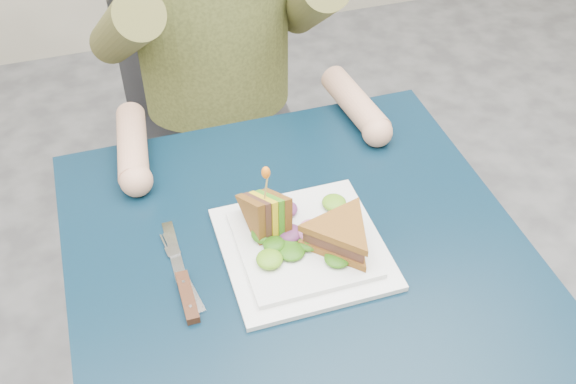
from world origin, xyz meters
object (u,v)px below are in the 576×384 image
object	(u,v)px
chair	(212,103)
sandwich_upright	(267,215)
table	(300,285)
plate	(303,247)
knife	(185,288)
sandwich_flat	(341,235)
fork	(183,273)

from	to	relation	value
chair	sandwich_upright	world-z (taller)	chair
table	chair	distance (m)	0.73
table	chair	bearing A→B (deg)	90.00
plate	knife	distance (m)	0.20
table	chair	size ratio (longest dim) A/B	0.81
chair	plate	world-z (taller)	chair
table	plate	size ratio (longest dim) A/B	2.88
plate	sandwich_upright	size ratio (longest dim) A/B	2.07
table	sandwich_flat	xyz separation A→B (m)	(0.06, -0.02, 0.12)
fork	knife	size ratio (longest dim) A/B	0.81
sandwich_upright	table	bearing A→B (deg)	-51.56
plate	fork	bearing A→B (deg)	177.28
chair	plate	bearing A→B (deg)	-89.49
chair	knife	distance (m)	0.79
sandwich_flat	fork	size ratio (longest dim) A/B	1.09
plate	sandwich_flat	size ratio (longest dim) A/B	1.33
table	knife	xyz separation A→B (m)	(-0.20, -0.02, 0.09)
plate	fork	distance (m)	0.20
chair	plate	size ratio (longest dim) A/B	3.58
plate	sandwich_flat	distance (m)	0.07
chair	plate	distance (m)	0.74
table	plate	world-z (taller)	plate
sandwich_flat	plate	bearing A→B (deg)	155.56
chair	knife	xyz separation A→B (m)	(-0.20, -0.74, 0.20)
sandwich_flat	sandwich_upright	xyz separation A→B (m)	(-0.10, 0.07, 0.01)
knife	sandwich_upright	bearing A→B (deg)	23.96
chair	sandwich_flat	xyz separation A→B (m)	(0.06, -0.74, 0.23)
table	sandwich_upright	world-z (taller)	sandwich_upright
plate	fork	size ratio (longest dim) A/B	1.45
plate	sandwich_upright	distance (m)	0.08
chair	sandwich_upright	distance (m)	0.71
fork	knife	distance (m)	0.03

